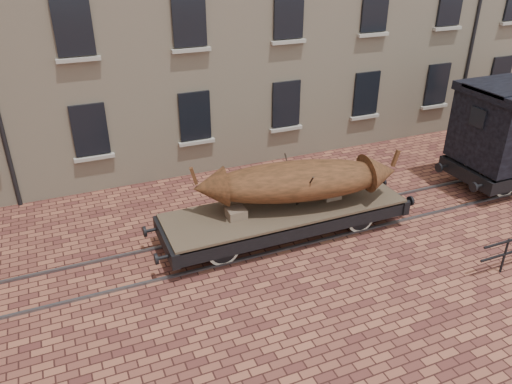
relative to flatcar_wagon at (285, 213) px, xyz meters
name	(u,v)px	position (x,y,z in m)	size (l,w,h in m)	color
ground	(326,225)	(1.40, 0.00, -0.74)	(90.00, 90.00, 0.00)	#512722
rail_track	(326,224)	(1.40, 0.00, -0.71)	(30.00, 1.52, 0.06)	#59595E
flatcar_wagon	(285,213)	(0.00, 0.00, 0.00)	(7.82, 2.12, 1.18)	brown
iron_boat	(298,181)	(0.37, 0.00, 0.95)	(5.92, 2.60, 1.45)	brown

